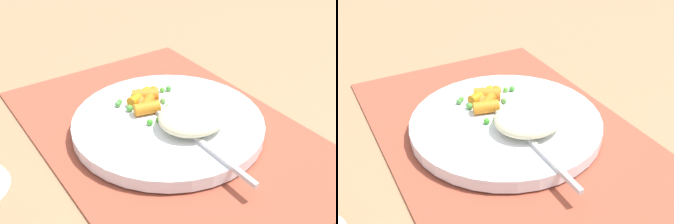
{
  "view_description": "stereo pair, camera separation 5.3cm",
  "coord_description": "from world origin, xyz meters",
  "views": [
    {
      "loc": [
        -0.4,
        0.27,
        0.33
      ],
      "look_at": [
        0.0,
        0.0,
        0.03
      ],
      "focal_mm": 44.94,
      "sensor_mm": 36.0,
      "label": 1
    },
    {
      "loc": [
        -0.43,
        0.23,
        0.33
      ],
      "look_at": [
        0.0,
        0.0,
        0.03
      ],
      "focal_mm": 44.94,
      "sensor_mm": 36.0,
      "label": 2
    }
  ],
  "objects": [
    {
      "name": "fork",
      "position": [
        -0.05,
        0.0,
        0.03
      ],
      "size": [
        0.21,
        0.02,
        0.01
      ],
      "color": "silver",
      "rests_on": "plate"
    },
    {
      "name": "carrot_portion",
      "position": [
        0.05,
        0.01,
        0.03
      ],
      "size": [
        0.06,
        0.06,
        0.02
      ],
      "color": "orange",
      "rests_on": "plate"
    },
    {
      "name": "pea_scatter",
      "position": [
        0.03,
        0.0,
        0.03
      ],
      "size": [
        0.09,
        0.09,
        0.01
      ],
      "color": "#54B62F",
      "rests_on": "plate"
    },
    {
      "name": "placemat",
      "position": [
        0.0,
        0.0,
        0.0
      ],
      "size": [
        0.48,
        0.33,
        0.01
      ],
      "primitive_type": "cube",
      "color": "#9E4733",
      "rests_on": "ground_plane"
    },
    {
      "name": "ground_plane",
      "position": [
        0.0,
        0.0,
        0.0
      ],
      "size": [
        2.4,
        2.4,
        0.0
      ],
      "primitive_type": "plane",
      "color": "#997551"
    },
    {
      "name": "rice_mound",
      "position": [
        -0.04,
        -0.01,
        0.04
      ],
      "size": [
        0.08,
        0.09,
        0.03
      ],
      "primitive_type": "ellipsoid",
      "color": "beige",
      "rests_on": "plate"
    },
    {
      "name": "plate",
      "position": [
        0.0,
        0.0,
        0.01
      ],
      "size": [
        0.26,
        0.26,
        0.02
      ],
      "primitive_type": "cylinder",
      "color": "white",
      "rests_on": "placemat"
    }
  ]
}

